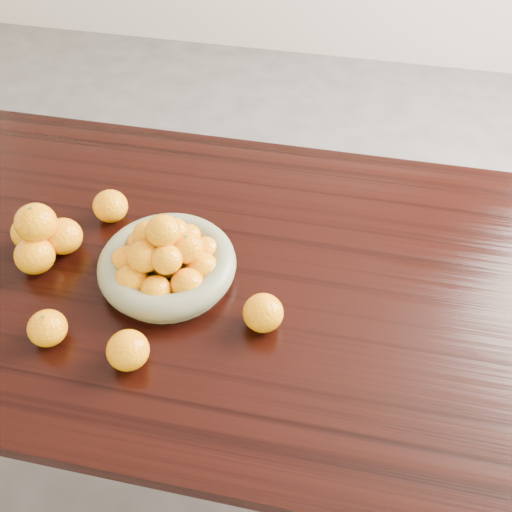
% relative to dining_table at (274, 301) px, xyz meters
% --- Properties ---
extents(ground, '(5.00, 5.00, 0.00)m').
position_rel_dining_table_xyz_m(ground, '(0.00, 0.00, -0.66)').
color(ground, '#62605D').
rests_on(ground, ground).
extents(dining_table, '(2.00, 1.00, 0.75)m').
position_rel_dining_table_xyz_m(dining_table, '(0.00, 0.00, 0.00)').
color(dining_table, black).
rests_on(dining_table, ground).
extents(fruit_bowl, '(0.31, 0.31, 0.17)m').
position_rel_dining_table_xyz_m(fruit_bowl, '(-0.24, -0.05, 0.14)').
color(fruit_bowl, gray).
rests_on(fruit_bowl, dining_table).
extents(orange_pyramid, '(0.17, 0.16, 0.14)m').
position_rel_dining_table_xyz_m(orange_pyramid, '(-0.54, -0.04, 0.15)').
color(orange_pyramid, '#FFA107').
rests_on(orange_pyramid, dining_table).
extents(loose_orange_0, '(0.08, 0.08, 0.07)m').
position_rel_dining_table_xyz_m(loose_orange_0, '(-0.42, -0.26, 0.13)').
color(loose_orange_0, '#FFA107').
rests_on(loose_orange_0, dining_table).
extents(loose_orange_1, '(0.08, 0.08, 0.08)m').
position_rel_dining_table_xyz_m(loose_orange_1, '(-0.24, -0.28, 0.13)').
color(loose_orange_1, '#FFA107').
rests_on(loose_orange_1, dining_table).
extents(loose_orange_2, '(0.09, 0.09, 0.08)m').
position_rel_dining_table_xyz_m(loose_orange_2, '(-0.00, -0.14, 0.13)').
color(loose_orange_2, '#FFA107').
rests_on(loose_orange_2, dining_table).
extents(loose_orange_3, '(0.09, 0.09, 0.08)m').
position_rel_dining_table_xyz_m(loose_orange_3, '(-0.43, 0.11, 0.13)').
color(loose_orange_3, '#FFA107').
rests_on(loose_orange_3, dining_table).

